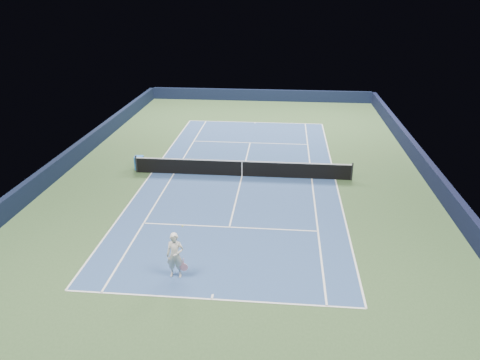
{
  "coord_description": "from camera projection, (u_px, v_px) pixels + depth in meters",
  "views": [
    {
      "loc": [
        2.36,
        -25.63,
        10.47
      ],
      "look_at": [
        0.17,
        -3.0,
        1.0
      ],
      "focal_mm": 35.0,
      "sensor_mm": 36.0,
      "label": 1
    }
  ],
  "objects": [
    {
      "name": "wall_right",
      "position": [
        431.0,
        174.0,
        26.61
      ],
      "size": [
        0.35,
        40.0,
        1.1
      ],
      "primitive_type": "cube",
      "color": "black",
      "rests_on": "ground"
    },
    {
      "name": "sideline_doubles_right",
      "position": [
        335.0,
        179.0,
        27.3
      ],
      "size": [
        0.08,
        23.77,
        0.0
      ],
      "primitive_type": "cube",
      "color": "white",
      "rests_on": "ground"
    },
    {
      "name": "center_mark_near",
      "position": [
        212.0,
        297.0,
        17.0
      ],
      "size": [
        0.08,
        0.3,
        0.0
      ],
      "primitive_type": "cube",
      "color": "white",
      "rests_on": "ground"
    },
    {
      "name": "sideline_singles_right",
      "position": [
        312.0,
        179.0,
        27.42
      ],
      "size": [
        0.08,
        23.77,
        0.0
      ],
      "primitive_type": "cube",
      "color": "white",
      "rests_on": "ground"
    },
    {
      "name": "wall_far",
      "position": [
        261.0,
        95.0,
        45.79
      ],
      "size": [
        22.0,
        0.35,
        1.1
      ],
      "primitive_type": "cube",
      "color": "black",
      "rests_on": "ground"
    },
    {
      "name": "tennis_net",
      "position": [
        242.0,
        168.0,
        27.59
      ],
      "size": [
        12.9,
        0.1,
        1.07
      ],
      "color": "black",
      "rests_on": "ground"
    },
    {
      "name": "service_line_near",
      "position": [
        229.0,
        227.0,
        21.9
      ],
      "size": [
        8.23,
        0.08,
        0.0
      ],
      "primitive_type": "cube",
      "color": "white",
      "rests_on": "ground"
    },
    {
      "name": "tennis_player",
      "position": [
        175.0,
        255.0,
        17.86
      ],
      "size": [
        0.83,
        1.26,
        1.87
      ],
      "color": "silver",
      "rests_on": "ground"
    },
    {
      "name": "sponsor_cube",
      "position": [
        139.0,
        163.0,
        28.69
      ],
      "size": [
        0.58,
        0.51,
        0.84
      ],
      "color": "blue",
      "rests_on": "ground"
    },
    {
      "name": "baseline_far",
      "position": [
        255.0,
        122.0,
        38.7
      ],
      "size": [
        10.97,
        0.08,
        0.0
      ],
      "primitive_type": "cube",
      "color": "white",
      "rests_on": "ground"
    },
    {
      "name": "ground",
      "position": [
        242.0,
        176.0,
        27.79
      ],
      "size": [
        40.0,
        40.0,
        0.0
      ],
      "primitive_type": "plane",
      "color": "#314B29",
      "rests_on": "ground"
    },
    {
      "name": "sideline_doubles_left",
      "position": [
        152.0,
        173.0,
        28.27
      ],
      "size": [
        0.08,
        23.77,
        0.0
      ],
      "primitive_type": "cube",
      "color": "white",
      "rests_on": "ground"
    },
    {
      "name": "baseline_near",
      "position": [
        212.0,
        299.0,
        16.86
      ],
      "size": [
        10.97,
        0.08,
        0.0
      ],
      "primitive_type": "cube",
      "color": "white",
      "rests_on": "ground"
    },
    {
      "name": "center_mark_far",
      "position": [
        255.0,
        123.0,
        38.57
      ],
      "size": [
        0.08,
        0.3,
        0.0
      ],
      "primitive_type": "cube",
      "color": "white",
      "rests_on": "ground"
    },
    {
      "name": "wall_left",
      "position": [
        66.0,
        161.0,
        28.53
      ],
      "size": [
        0.35,
        40.0,
        1.1
      ],
      "primitive_type": "cube",
      "color": "black",
      "rests_on": "ground"
    },
    {
      "name": "center_service_line",
      "position": [
        242.0,
        176.0,
        27.78
      ],
      "size": [
        0.08,
        12.8,
        0.0
      ],
      "primitive_type": "cube",
      "color": "white",
      "rests_on": "ground"
    },
    {
      "name": "sideline_singles_left",
      "position": [
        174.0,
        174.0,
        28.15
      ],
      "size": [
        0.08,
        23.77,
        0.0
      ],
      "primitive_type": "cube",
      "color": "white",
      "rests_on": "ground"
    },
    {
      "name": "court_surface",
      "position": [
        242.0,
        176.0,
        27.78
      ],
      "size": [
        10.97,
        23.77,
        0.01
      ],
      "primitive_type": "cube",
      "color": "navy",
      "rests_on": "ground"
    },
    {
      "name": "service_line_far",
      "position": [
        250.0,
        143.0,
        33.66
      ],
      "size": [
        8.23,
        0.08,
        0.0
      ],
      "primitive_type": "cube",
      "color": "white",
      "rests_on": "ground"
    }
  ]
}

